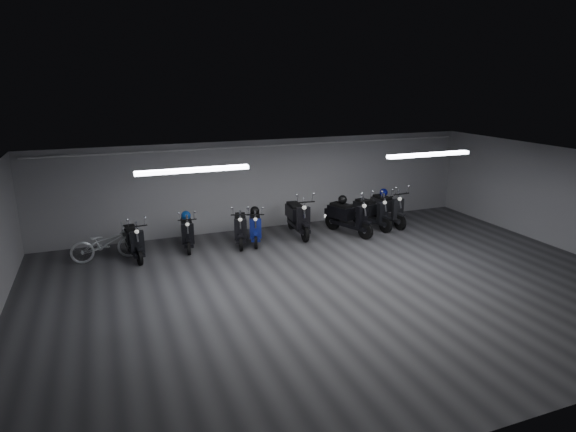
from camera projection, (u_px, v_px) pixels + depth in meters
name	position (u px, v px, depth m)	size (l,w,h in m)	color
floor	(338.00, 287.00, 11.10)	(14.00, 10.00, 0.01)	#373639
ceiling	(342.00, 166.00, 10.33)	(14.00, 10.00, 0.01)	slate
back_wall	(267.00, 184.00, 15.20)	(14.00, 0.01, 2.80)	#9D9D9F
front_wall	(518.00, 336.00, 6.23)	(14.00, 0.01, 2.80)	#9D9D9F
right_wall	(570.00, 201.00, 13.15)	(0.01, 10.00, 2.80)	#9D9D9F
fluor_strip_left	(193.00, 170.00, 10.20)	(2.40, 0.18, 0.08)	white
fluor_strip_right	(429.00, 155.00, 12.29)	(2.40, 0.18, 0.08)	white
conduit	(268.00, 146.00, 14.79)	(0.05, 0.05, 13.60)	white
scooter_0	(133.00, 235.00, 12.68)	(0.57, 1.72, 1.28)	black
scooter_1	(187.00, 227.00, 13.45)	(0.55, 1.64, 1.22)	black
scooter_3	(240.00, 223.00, 13.78)	(0.57, 1.72, 1.28)	black
scooter_4	(255.00, 222.00, 13.93)	(0.55, 1.64, 1.22)	navy
scooter_5	(298.00, 212.00, 14.56)	(0.66, 1.98, 1.47)	black
scooter_7	(349.00, 211.00, 14.64)	(0.65, 1.96, 1.46)	black
scooter_8	(372.00, 207.00, 15.28)	(0.62, 1.86, 1.38)	black
scooter_9	(388.00, 203.00, 15.61)	(0.64, 1.93, 1.44)	black
bicycle	(105.00, 240.00, 12.58)	(0.61, 1.73, 1.12)	silver
helmet_0	(186.00, 216.00, 13.58)	(0.27, 0.27, 0.27)	navy
helmet_1	(255.00, 211.00, 14.07)	(0.27, 0.27, 0.27)	black
helmet_2	(384.00, 192.00, 15.76)	(0.26, 0.26, 0.26)	navy
helmet_3	(343.00, 200.00, 14.75)	(0.28, 0.28, 0.28)	black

